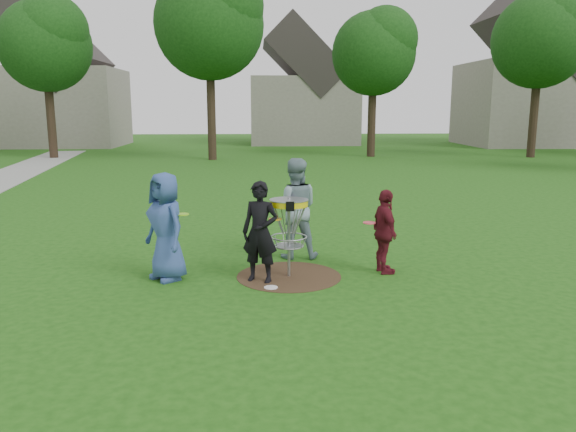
{
  "coord_description": "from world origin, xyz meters",
  "views": [
    {
      "loc": [
        -0.5,
        -9.25,
        2.88
      ],
      "look_at": [
        0.0,
        0.3,
        1.0
      ],
      "focal_mm": 35.0,
      "sensor_mm": 36.0,
      "label": 1
    }
  ],
  "objects_px": {
    "player_maroon": "(385,232)",
    "disc_golf_basket": "(289,218)",
    "player_blue": "(166,227)",
    "player_black": "(260,232)",
    "player_grey": "(294,208)"
  },
  "relations": [
    {
      "from": "player_blue",
      "to": "disc_golf_basket",
      "type": "relative_size",
      "value": 1.32
    },
    {
      "from": "player_blue",
      "to": "player_maroon",
      "type": "distance_m",
      "value": 3.74
    },
    {
      "from": "player_grey",
      "to": "player_maroon",
      "type": "height_order",
      "value": "player_grey"
    },
    {
      "from": "disc_golf_basket",
      "to": "player_blue",
      "type": "bearing_deg",
      "value": -179.02
    },
    {
      "from": "player_maroon",
      "to": "disc_golf_basket",
      "type": "bearing_deg",
      "value": 84.72
    },
    {
      "from": "player_black",
      "to": "disc_golf_basket",
      "type": "xyz_separation_m",
      "value": [
        0.49,
        0.24,
        0.18
      ]
    },
    {
      "from": "player_blue",
      "to": "disc_golf_basket",
      "type": "distance_m",
      "value": 2.06
    },
    {
      "from": "player_grey",
      "to": "player_black",
      "type": "bearing_deg",
      "value": 67.34
    },
    {
      "from": "player_blue",
      "to": "player_black",
      "type": "xyz_separation_m",
      "value": [
        1.57,
        -0.21,
        -0.07
      ]
    },
    {
      "from": "player_blue",
      "to": "player_grey",
      "type": "bearing_deg",
      "value": 78.38
    },
    {
      "from": "player_grey",
      "to": "player_maroon",
      "type": "xyz_separation_m",
      "value": [
        1.5,
        -1.11,
        -0.22
      ]
    },
    {
      "from": "player_black",
      "to": "disc_golf_basket",
      "type": "bearing_deg",
      "value": 47.77
    },
    {
      "from": "player_maroon",
      "to": "disc_golf_basket",
      "type": "height_order",
      "value": "player_maroon"
    },
    {
      "from": "player_grey",
      "to": "player_maroon",
      "type": "distance_m",
      "value": 1.88
    },
    {
      "from": "player_blue",
      "to": "disc_golf_basket",
      "type": "bearing_deg",
      "value": 49.69
    }
  ]
}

